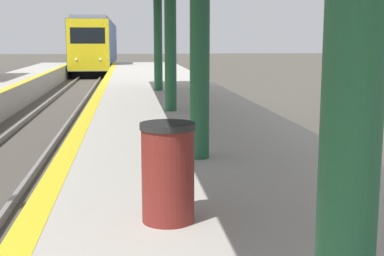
% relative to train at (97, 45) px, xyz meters
% --- Properties ---
extents(train, '(2.84, 22.96, 4.29)m').
position_rel_train_xyz_m(train, '(0.00, 0.00, 0.00)').
color(train, black).
rests_on(train, ground).
extents(trash_bin, '(0.52, 0.52, 0.95)m').
position_rel_train_xyz_m(trash_bin, '(2.96, -42.65, -0.75)').
color(trash_bin, maroon).
rests_on(trash_bin, platform_right).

